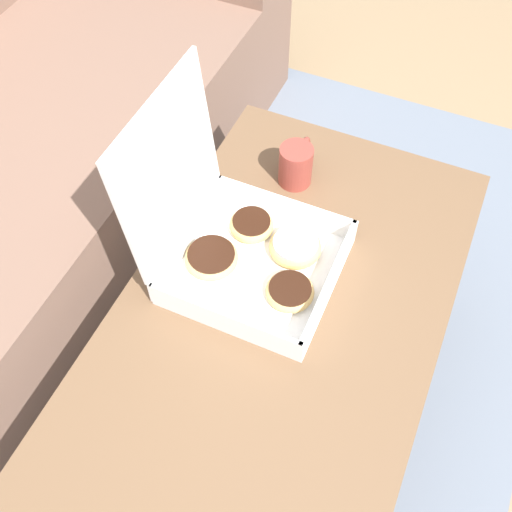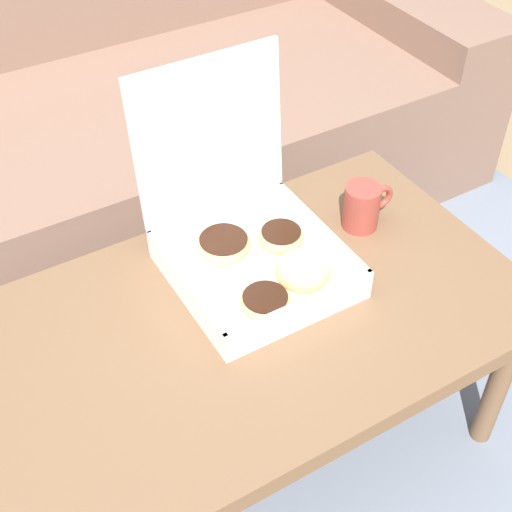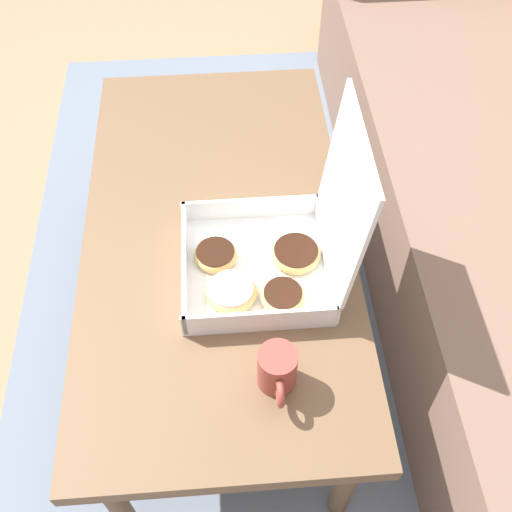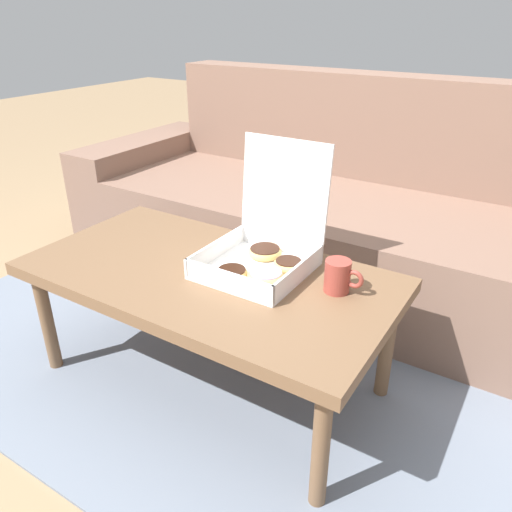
% 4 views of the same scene
% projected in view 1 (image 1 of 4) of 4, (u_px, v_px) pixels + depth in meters
% --- Properties ---
extents(ground_plane, '(12.00, 12.00, 0.00)m').
position_uv_depth(ground_plane, '(237.00, 406.00, 1.47)').
color(ground_plane, '#937756').
extents(area_rug, '(2.52, 1.90, 0.01)m').
position_uv_depth(area_rug, '(131.00, 360.00, 1.54)').
color(area_rug, slate).
rests_on(area_rug, ground_plane).
extents(coffee_table, '(1.14, 0.60, 0.42)m').
position_uv_depth(coffee_table, '(268.00, 346.00, 1.14)').
color(coffee_table, brown).
rests_on(coffee_table, ground_plane).
extents(pastry_box, '(0.30, 0.34, 0.37)m').
position_uv_depth(pastry_box, '(242.00, 242.00, 1.15)').
color(pastry_box, white).
rests_on(pastry_box, coffee_table).
extents(coffee_mug, '(0.11, 0.07, 0.09)m').
position_uv_depth(coffee_mug, '(296.00, 164.00, 1.29)').
color(coffee_mug, '#993D33').
rests_on(coffee_mug, coffee_table).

